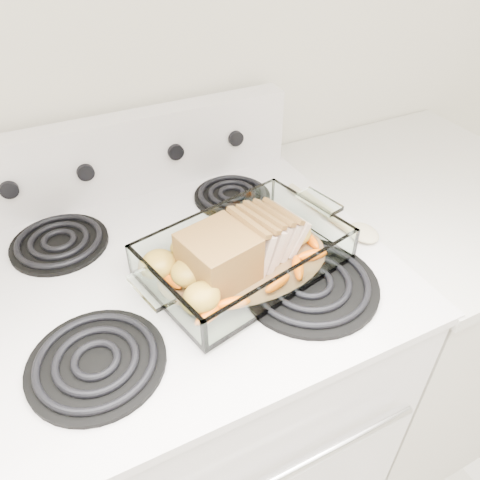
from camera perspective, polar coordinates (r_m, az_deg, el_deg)
name	(u,v)px	position (r m, az deg, el deg)	size (l,w,h in m)	color
electric_range	(193,399)	(1.24, -5.77, -18.73)	(0.78, 0.70, 1.12)	silver
counter_right	(398,315)	(1.51, 18.70, -8.64)	(0.58, 0.68, 0.93)	beige
baking_dish	(245,259)	(0.86, 0.59, -2.28)	(0.35, 0.23, 0.07)	white
pork_roast	(234,248)	(0.83, -0.79, -1.01)	(0.23, 0.11, 0.09)	olive
roast_vegetables	(234,244)	(0.88, -0.72, -0.47)	(0.36, 0.20, 0.04)	orange
wooden_spoon	(344,221)	(1.00, 12.54, 2.25)	(0.08, 0.25, 0.02)	#BBAF8D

